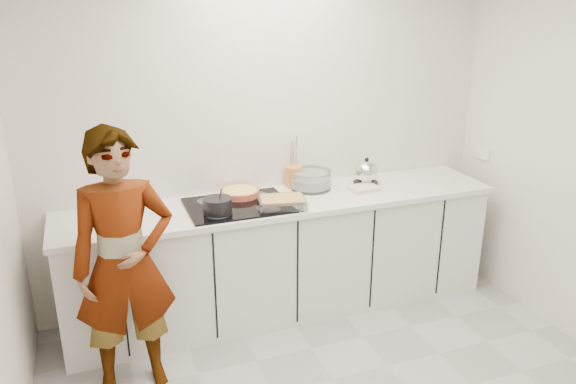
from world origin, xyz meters
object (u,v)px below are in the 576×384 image
object	(u,v)px
kettle	(366,173)
utensil_crock	(294,176)
cook	(124,265)
mixing_bowl	(311,180)
baking_dish	(282,202)
tart_dish	(240,192)
saucepan	(218,206)
hob	(238,205)

from	to	relation	value
kettle	utensil_crock	world-z (taller)	kettle
utensil_crock	cook	xyz separation A→B (m)	(-1.36, -0.76, -0.16)
mixing_bowl	cook	world-z (taller)	cook
baking_dish	cook	world-z (taller)	cook
tart_dish	mixing_bowl	world-z (taller)	mixing_bowl
mixing_bowl	cook	xyz separation A→B (m)	(-1.46, -0.66, -0.15)
saucepan	mixing_bowl	world-z (taller)	saucepan
kettle	cook	bearing A→B (deg)	-162.30
mixing_bowl	cook	size ratio (longest dim) A/B	0.24
kettle	utensil_crock	size ratio (longest dim) A/B	1.36
kettle	tart_dish	bearing A→B (deg)	177.01
saucepan	mixing_bowl	bearing A→B (deg)	20.01
tart_dish	baking_dish	size ratio (longest dim) A/B	1.01
hob	utensil_crock	distance (m)	0.60
kettle	saucepan	bearing A→B (deg)	-169.18
kettle	hob	bearing A→B (deg)	-173.65
tart_dish	baking_dish	distance (m)	0.38
saucepan	mixing_bowl	xyz separation A→B (m)	(0.80, 0.29, -0.00)
hob	mixing_bowl	world-z (taller)	mixing_bowl
kettle	cook	distance (m)	2.01
hob	kettle	xyz separation A→B (m)	(1.07, 0.12, 0.09)
baking_dish	tart_dish	bearing A→B (deg)	124.48
tart_dish	utensil_crock	size ratio (longest dim) A/B	2.26
tart_dish	kettle	xyz separation A→B (m)	(1.01, -0.05, 0.05)
cook	hob	bearing A→B (deg)	27.31
baking_dish	mixing_bowl	world-z (taller)	mixing_bowl
tart_dish	utensil_crock	world-z (taller)	utensil_crock
cook	tart_dish	bearing A→B (deg)	33.35
hob	cook	size ratio (longest dim) A/B	0.44
tart_dish	cook	world-z (taller)	cook
baking_dish	mixing_bowl	bearing A→B (deg)	41.99
saucepan	utensil_crock	distance (m)	0.80
saucepan	mixing_bowl	size ratio (longest dim) A/B	0.50
utensil_crock	saucepan	bearing A→B (deg)	-150.66
tart_dish	utensil_crock	distance (m)	0.48
tart_dish	hob	bearing A→B (deg)	-110.06
cook	kettle	bearing A→B (deg)	14.53
baking_dish	saucepan	bearing A→B (deg)	177.08
hob	cook	world-z (taller)	cook
hob	cook	xyz separation A→B (m)	(-0.83, -0.49, -0.09)
hob	tart_dish	size ratio (longest dim) A/B	1.95
hob	baking_dish	xyz separation A→B (m)	(0.28, -0.14, 0.04)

